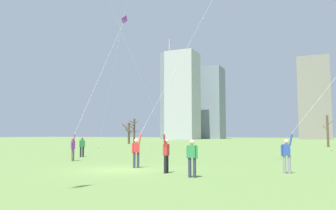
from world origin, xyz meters
The scene contains 15 objects.
ground_plane centered at (0.00, 0.00, 0.00)m, with size 400.00×400.00×0.00m, color #5B7A3D.
kite_flyer_far_back_teal centered at (2.64, -1.99, 3.01)m, with size 1.75×12.83×17.58m.
kite_flyer_midfield_left_blue centered at (1.99, 2.44, 5.09)m, with size 7.34×4.82×16.69m.
kite_flyer_foreground_left_pink centered at (9.12, 2.08, 2.33)m, with size 7.59×2.57×11.05m.
kite_flyer_midfield_center_purple centered at (-6.74, 5.36, 2.95)m, with size 3.76×12.83×15.04m.
bystander_far_off_by_trees centered at (-8.31, 7.15, 0.90)m, with size 0.32×0.47×1.62m.
bystander_watching_nearby centered at (4.54, -1.46, 0.90)m, with size 0.51×0.22×1.62m.
distant_kite_drifting_left_green centered at (-16.43, 26.70, 21.21)m, with size 2.08×4.92×23.61m.
bare_tree_leftmost centered at (-21.55, 38.32, 2.59)m, with size 1.58×2.91×4.75m.
bare_tree_left_of_center centered at (10.59, 40.82, 2.57)m, with size 1.55×1.91×5.06m.
bare_tree_center centered at (-25.72, 43.41, 2.33)m, with size 2.91×3.51×4.25m.
skyline_tall_tower centered at (-51.54, 121.08, 19.14)m, with size 5.60×8.25×45.17m.
skyline_mid_tower_left centered at (-40.27, 108.76, 17.48)m, with size 11.57×10.57×34.95m.
skyline_wide_slab centered at (7.80, 124.80, 16.05)m, with size 11.66×5.25×32.11m.
skyline_short_annex centered at (-33.68, 128.56, 15.88)m, with size 8.73×10.34×31.77m.
Camera 1 is at (9.66, -15.24, 1.84)m, focal length 35.91 mm.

